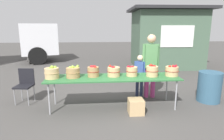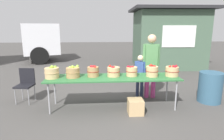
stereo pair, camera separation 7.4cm
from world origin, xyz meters
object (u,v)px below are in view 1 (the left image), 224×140
object	(u,v)px
folding_chair	(25,83)
apple_basket_green_0	(52,73)
apple_basket_red_2	(132,71)
trash_barrel	(209,87)
apple_basket_green_1	(73,72)
apple_basket_red_4	(172,71)
apple_basket_red_1	(114,71)
apple_basket_red_3	(152,71)
child_customer	(140,73)
apple_basket_red_0	(93,71)
market_table	(113,78)
produce_crate	(136,106)
vendor_adult	(151,61)

from	to	relation	value
folding_chair	apple_basket_green_0	bearing A→B (deg)	-24.68
apple_basket_red_2	trash_barrel	xyz separation A→B (m)	(2.06, 0.11, -0.48)
apple_basket_green_0	folding_chair	size ratio (longest dim) A/B	0.39
apple_basket_green_1	apple_basket_red_4	size ratio (longest dim) A/B	1.02
folding_chair	apple_basket_red_1	bearing A→B (deg)	-3.63
apple_basket_red_2	apple_basket_green_0	bearing A→B (deg)	-178.20
apple_basket_green_1	folding_chair	xyz separation A→B (m)	(-1.28, 0.48, -0.37)
apple_basket_red_3	trash_barrel	xyz separation A→B (m)	(1.58, 0.17, -0.49)
apple_basket_green_1	child_customer	xyz separation A→B (m)	(1.70, 0.58, -0.19)
apple_basket_red_0	apple_basket_red_4	xyz separation A→B (m)	(1.87, -0.09, -0.01)
apple_basket_red_1	apple_basket_red_3	world-z (taller)	apple_basket_red_3
apple_basket_green_1	trash_barrel	distance (m)	3.47
market_table	apple_basket_red_4	size ratio (longest dim) A/B	9.54
apple_basket_red_0	apple_basket_red_3	size ratio (longest dim) A/B	0.96
apple_basket_red_4	child_customer	world-z (taller)	child_customer
market_table	apple_basket_red_4	world-z (taller)	apple_basket_red_4
apple_basket_green_0	apple_basket_red_0	distance (m)	0.94
apple_basket_red_3	produce_crate	bearing A→B (deg)	-138.33
apple_basket_red_4	produce_crate	distance (m)	1.24
apple_basket_red_4	folding_chair	bearing A→B (deg)	171.73
apple_basket_red_0	child_customer	xyz separation A→B (m)	(1.24, 0.54, -0.19)
market_table	apple_basket_red_3	bearing A→B (deg)	-0.26
apple_basket_red_1	apple_basket_red_4	world-z (taller)	apple_basket_red_4
apple_basket_red_3	vendor_adult	bearing A→B (deg)	77.54
apple_basket_green_0	apple_basket_red_0	xyz separation A→B (m)	(0.94, 0.07, -0.00)
child_customer	folding_chair	xyz separation A→B (m)	(-2.98, -0.10, -0.18)
apple_basket_red_3	vendor_adult	distance (m)	0.62
produce_crate	child_customer	bearing A→B (deg)	73.47
apple_basket_green_1	trash_barrel	size ratio (longest dim) A/B	0.42
apple_basket_red_3	folding_chair	size ratio (longest dim) A/B	0.35
apple_basket_red_3	child_customer	world-z (taller)	child_customer
market_table	apple_basket_red_0	xyz separation A→B (m)	(-0.46, 0.08, 0.16)
market_table	apple_basket_red_2	distance (m)	0.48
trash_barrel	produce_crate	xyz separation A→B (m)	(-2.04, -0.58, -0.22)
produce_crate	apple_basket_red_1	bearing A→B (deg)	134.13
apple_basket_green_0	market_table	bearing A→B (deg)	-0.13
trash_barrel	child_customer	bearing A→B (deg)	165.55
apple_basket_green_1	apple_basket_red_4	bearing A→B (deg)	-1.06
apple_basket_green_1	vendor_adult	xyz separation A→B (m)	(1.98, 0.55, 0.13)
apple_basket_red_3	folding_chair	world-z (taller)	apple_basket_red_3
child_customer	trash_barrel	xyz separation A→B (m)	(1.73, -0.45, -0.30)
folding_chair	child_customer	bearing A→B (deg)	9.80
apple_basket_red_3	apple_basket_green_0	bearing A→B (deg)	179.82
apple_basket_green_1	apple_basket_red_2	world-z (taller)	apple_basket_green_1
apple_basket_red_2	child_customer	distance (m)	0.67
apple_basket_green_0	apple_basket_red_2	xyz separation A→B (m)	(1.85, 0.06, -0.01)
child_customer	folding_chair	world-z (taller)	child_customer
apple_basket_red_2	apple_basket_red_3	world-z (taller)	apple_basket_red_3
apple_basket_green_0	produce_crate	distance (m)	2.05
apple_basket_red_1	child_customer	world-z (taller)	child_customer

